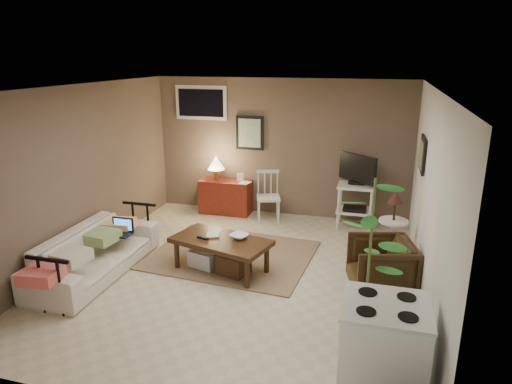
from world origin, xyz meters
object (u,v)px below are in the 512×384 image
(tv_stand, at_px, (356,190))
(armchair, at_px, (381,264))
(red_console, at_px, (225,193))
(spindle_chair, at_px, (268,198))
(sofa, at_px, (94,246))
(stove, at_px, (382,353))
(coffee_table, at_px, (221,252))
(potted_plant, at_px, (370,255))
(side_table, at_px, (394,219))

(tv_stand, relative_size, armchair, 1.70)
(red_console, distance_m, spindle_chair, 0.87)
(sofa, distance_m, stove, 3.88)
(coffee_table, distance_m, stove, 2.80)
(red_console, relative_size, spindle_chair, 1.23)
(spindle_chair, bearing_deg, sofa, -123.10)
(potted_plant, relative_size, stove, 1.89)
(spindle_chair, relative_size, tv_stand, 0.69)
(coffee_table, height_order, red_console, red_console)
(side_table, relative_size, stove, 1.17)
(sofa, relative_size, side_table, 1.92)
(coffee_table, distance_m, red_console, 2.36)
(tv_stand, bearing_deg, sofa, -140.44)
(potted_plant, bearing_deg, stove, -79.39)
(potted_plant, bearing_deg, armchair, 82.14)
(potted_plant, bearing_deg, sofa, 171.81)
(red_console, xyz_separation_m, armchair, (2.76, -2.25, -0.00))
(potted_plant, xyz_separation_m, stove, (0.16, -0.88, -0.46))
(side_table, bearing_deg, stove, -92.25)
(stove, bearing_deg, sofa, 159.24)
(red_console, bearing_deg, sofa, -106.91)
(armchair, bearing_deg, tv_stand, 177.31)
(tv_stand, bearing_deg, side_table, -65.46)
(coffee_table, height_order, side_table, side_table)
(coffee_table, distance_m, spindle_chair, 2.09)
(red_console, height_order, armchair, red_console)
(tv_stand, relative_size, stove, 1.38)
(armchair, bearing_deg, red_console, -143.72)
(spindle_chair, xyz_separation_m, armchair, (1.91, -2.09, -0.04))
(coffee_table, relative_size, side_table, 1.33)
(coffee_table, relative_size, red_console, 1.33)
(tv_stand, height_order, armchair, tv_stand)
(red_console, distance_m, armchair, 3.57)
(red_console, bearing_deg, spindle_chair, -10.68)
(side_table, height_order, potted_plant, potted_plant)
(stove, bearing_deg, potted_plant, 100.61)
(red_console, relative_size, armchair, 1.45)
(sofa, bearing_deg, tv_stand, -50.44)
(sofa, height_order, spindle_chair, spindle_chair)
(sofa, bearing_deg, potted_plant, -98.19)
(sofa, height_order, armchair, sofa)
(side_table, bearing_deg, red_console, 154.14)
(red_console, xyz_separation_m, side_table, (2.90, -1.40, 0.29))
(side_table, bearing_deg, coffee_table, -158.95)
(sofa, height_order, red_console, red_console)
(side_table, distance_m, armchair, 0.90)
(side_table, height_order, armchair, side_table)
(spindle_chair, xyz_separation_m, side_table, (2.05, -1.24, 0.25))
(tv_stand, bearing_deg, potted_plant, -84.36)
(coffee_table, height_order, sofa, sofa)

